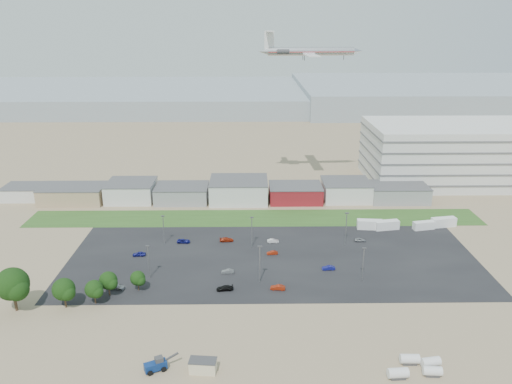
{
  "coord_description": "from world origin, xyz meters",
  "views": [
    {
      "loc": [
        -1.7,
        -112.64,
        66.46
      ],
      "look_at": [
        0.06,
        22.0,
        20.1
      ],
      "focal_mm": 35.0,
      "sensor_mm": 36.0,
      "label": 1
    }
  ],
  "objects_px": {
    "storage_tank_nw": "(410,359)",
    "parked_car_13": "(278,287)",
    "parked_car_4": "(228,271)",
    "parked_car_6": "(227,240)",
    "parked_car_3": "(225,288)",
    "parked_car_10": "(117,287)",
    "box_trailer_a": "(370,224)",
    "parked_car_9": "(184,241)",
    "parked_car_11": "(273,241)",
    "tree_far_left": "(13,287)",
    "parked_car_7": "(272,253)",
    "airliner": "(311,51)",
    "parked_car_1": "(328,268)",
    "telehandler": "(155,365)",
    "parked_car_5": "(139,254)",
    "portable_shed": "(203,366)",
    "parked_car_8": "(360,240)"
  },
  "relations": [
    {
      "from": "parked_car_3",
      "to": "parked_car_10",
      "type": "xyz_separation_m",
      "value": [
        -28.3,
        1.02,
        0.01
      ]
    },
    {
      "from": "parked_car_6",
      "to": "parked_car_9",
      "type": "relative_size",
      "value": 1.05
    },
    {
      "from": "storage_tank_nw",
      "to": "parked_car_11",
      "type": "distance_m",
      "value": 64.34
    },
    {
      "from": "parked_car_1",
      "to": "parked_car_11",
      "type": "distance_m",
      "value": 23.64
    },
    {
      "from": "box_trailer_a",
      "to": "airliner",
      "type": "xyz_separation_m",
      "value": [
        -16.22,
        47.05,
        53.57
      ]
    },
    {
      "from": "storage_tank_nw",
      "to": "parked_car_9",
      "type": "distance_m",
      "value": 79.95
    },
    {
      "from": "parked_car_4",
      "to": "airliner",
      "type": "bearing_deg",
      "value": 157.12
    },
    {
      "from": "portable_shed",
      "to": "telehandler",
      "type": "relative_size",
      "value": 0.77
    },
    {
      "from": "telehandler",
      "to": "storage_tank_nw",
      "type": "height_order",
      "value": "telehandler"
    },
    {
      "from": "parked_car_6",
      "to": "parked_car_7",
      "type": "distance_m",
      "value": 17.04
    },
    {
      "from": "parked_car_13",
      "to": "parked_car_11",
      "type": "bearing_deg",
      "value": -172.89
    },
    {
      "from": "telehandler",
      "to": "parked_car_8",
      "type": "height_order",
      "value": "telehandler"
    },
    {
      "from": "storage_tank_nw",
      "to": "airliner",
      "type": "height_order",
      "value": "airliner"
    },
    {
      "from": "parked_car_3",
      "to": "parked_car_13",
      "type": "distance_m",
      "value": 13.84
    },
    {
      "from": "parked_car_4",
      "to": "parked_car_8",
      "type": "distance_m",
      "value": 46.01
    },
    {
      "from": "parked_car_13",
      "to": "airliner",
      "type": "bearing_deg",
      "value": 176.23
    },
    {
      "from": "portable_shed",
      "to": "parked_car_5",
      "type": "distance_m",
      "value": 57.27
    },
    {
      "from": "parked_car_6",
      "to": "telehandler",
      "type": "bearing_deg",
      "value": 163.86
    },
    {
      "from": "parked_car_1",
      "to": "parked_car_13",
      "type": "height_order",
      "value": "parked_car_13"
    },
    {
      "from": "parked_car_6",
      "to": "box_trailer_a",
      "type": "bearing_deg",
      "value": -84.3
    },
    {
      "from": "parked_car_7",
      "to": "parked_car_6",
      "type": "bearing_deg",
      "value": -130.33
    },
    {
      "from": "parked_car_4",
      "to": "parked_car_6",
      "type": "relative_size",
      "value": 0.8
    },
    {
      "from": "storage_tank_nw",
      "to": "parked_car_5",
      "type": "relative_size",
      "value": 1.02
    },
    {
      "from": "parked_car_9",
      "to": "parked_car_11",
      "type": "distance_m",
      "value": 28.28
    },
    {
      "from": "storage_tank_nw",
      "to": "parked_car_4",
      "type": "distance_m",
      "value": 55.04
    },
    {
      "from": "box_trailer_a",
      "to": "parked_car_7",
      "type": "relative_size",
      "value": 2.54
    },
    {
      "from": "telehandler",
      "to": "airliner",
      "type": "relative_size",
      "value": 0.17
    },
    {
      "from": "telehandler",
      "to": "parked_car_6",
      "type": "xyz_separation_m",
      "value": [
        11.56,
        61.77,
        -0.84
      ]
    },
    {
      "from": "parked_car_4",
      "to": "parked_car_5",
      "type": "height_order",
      "value": "parked_car_5"
    },
    {
      "from": "box_trailer_a",
      "to": "parked_car_10",
      "type": "relative_size",
      "value": 1.91
    },
    {
      "from": "parked_car_3",
      "to": "parked_car_11",
      "type": "relative_size",
      "value": 1.22
    },
    {
      "from": "parked_car_13",
      "to": "box_trailer_a",
      "type": "bearing_deg",
      "value": 147.45
    },
    {
      "from": "box_trailer_a",
      "to": "parked_car_5",
      "type": "distance_m",
      "value": 75.99
    },
    {
      "from": "parked_car_5",
      "to": "parked_car_7",
      "type": "height_order",
      "value": "parked_car_5"
    },
    {
      "from": "parked_car_3",
      "to": "parked_car_5",
      "type": "bearing_deg",
      "value": -133.57
    },
    {
      "from": "parked_car_1",
      "to": "parked_car_4",
      "type": "distance_m",
      "value": 28.36
    },
    {
      "from": "parked_car_4",
      "to": "parked_car_10",
      "type": "xyz_separation_m",
      "value": [
        -28.69,
        -8.22,
        0.06
      ]
    },
    {
      "from": "box_trailer_a",
      "to": "telehandler",
      "type": "bearing_deg",
      "value": -124.16
    },
    {
      "from": "parked_car_4",
      "to": "parked_car_13",
      "type": "bearing_deg",
      "value": 54.32
    },
    {
      "from": "storage_tank_nw",
      "to": "parked_car_11",
      "type": "height_order",
      "value": "storage_tank_nw"
    },
    {
      "from": "parked_car_3",
      "to": "parked_car_9",
      "type": "xyz_separation_m",
      "value": [
        -14.37,
        29.56,
        -0.06
      ]
    },
    {
      "from": "tree_far_left",
      "to": "parked_car_13",
      "type": "distance_m",
      "value": 64.7
    },
    {
      "from": "parked_car_7",
      "to": "parked_car_10",
      "type": "xyz_separation_m",
      "value": [
        -41.6,
        -19.83,
        0.09
      ]
    },
    {
      "from": "portable_shed",
      "to": "parked_car_8",
      "type": "xyz_separation_m",
      "value": [
        44.46,
        61.5,
        -0.78
      ]
    },
    {
      "from": "box_trailer_a",
      "to": "airliner",
      "type": "distance_m",
      "value": 73.13
    },
    {
      "from": "parked_car_1",
      "to": "portable_shed",
      "type": "bearing_deg",
      "value": -38.78
    },
    {
      "from": "tree_far_left",
      "to": "parked_car_7",
      "type": "relative_size",
      "value": 3.82
    },
    {
      "from": "airliner",
      "to": "parked_car_8",
      "type": "height_order",
      "value": "airliner"
    },
    {
      "from": "storage_tank_nw",
      "to": "parked_car_13",
      "type": "xyz_separation_m",
      "value": [
        -25.29,
        29.98,
        -0.53
      ]
    },
    {
      "from": "parked_car_4",
      "to": "parked_car_13",
      "type": "height_order",
      "value": "parked_car_13"
    }
  ]
}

